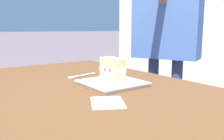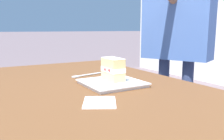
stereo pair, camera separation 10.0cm
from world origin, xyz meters
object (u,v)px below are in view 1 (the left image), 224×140
at_px(dessert_plate, 112,83).
at_px(dessert_fork, 81,76).
at_px(paper_napkin, 107,102).
at_px(patio_table, 79,112).
at_px(diner_person, 167,19).
at_px(cake_slice, 112,69).

distance_m(dessert_plate, dessert_fork, 0.24).
bearing_deg(paper_napkin, dessert_plate, 140.83).
distance_m(dessert_fork, paper_napkin, 0.45).
xyz_separation_m(patio_table, diner_person, (-0.26, 0.79, 0.39)).
height_order(paper_napkin, diner_person, diner_person).
xyz_separation_m(patio_table, cake_slice, (0.02, 0.15, 0.16)).
distance_m(paper_napkin, diner_person, 0.99).
height_order(dessert_plate, dessert_fork, dessert_plate).
relative_size(cake_slice, dessert_fork, 0.65).
distance_m(patio_table, diner_person, 0.92).
distance_m(dessert_plate, cake_slice, 0.06).
bearing_deg(dessert_fork, diner_person, 94.90).
height_order(dessert_plate, diner_person, diner_person).
xyz_separation_m(cake_slice, dessert_fork, (-0.22, -0.03, -0.06)).
xyz_separation_m(dessert_plate, cake_slice, (-0.01, 0.01, 0.06)).
height_order(patio_table, dessert_plate, dessert_plate).
xyz_separation_m(patio_table, dessert_fork, (-0.20, 0.12, 0.10)).
bearing_deg(cake_slice, dessert_fork, -172.33).
bearing_deg(patio_table, cake_slice, 82.97).
bearing_deg(dessert_plate, paper_napkin, -39.17).
xyz_separation_m(patio_table, paper_napkin, (0.23, -0.01, 0.10)).
xyz_separation_m(dessert_fork, diner_person, (-0.06, 0.67, 0.29)).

